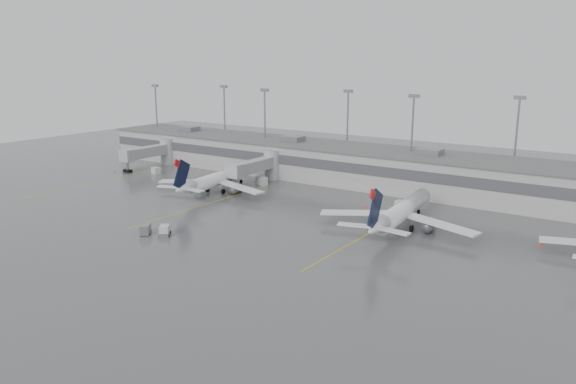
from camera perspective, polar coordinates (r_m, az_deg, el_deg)
The scene contains 18 objects.
ground at distance 84.28m, azimuth -10.28°, elevation -6.32°, with size 260.00×260.00×0.00m, color #4F4F51.
terminal at distance 129.39m, azimuth 7.87°, elevation 2.66°, with size 152.00×17.00×9.45m.
light_masts at distance 133.31m, azimuth 9.10°, elevation 6.35°, with size 142.40×8.00×20.60m.
jet_bridge_left at distance 153.09m, azimuth -13.28°, elevation 3.99°, with size 4.00×17.20×7.00m.
jet_bridge_right at distance 129.76m, azimuth -2.72°, elevation 2.66°, with size 4.00×17.20×7.00m.
stand_markings at distance 101.82m, azimuth -0.81°, elevation -2.60°, with size 105.25×40.00×0.01m.
jet_mid_left at distance 121.00m, azimuth -7.29°, elevation 1.32°, with size 25.75×29.03×9.42m.
jet_mid_right at distance 96.17m, azimuth 11.41°, elevation -1.95°, with size 27.23×30.63×9.91m.
baggage_tug at distance 93.60m, azimuth -12.43°, elevation -3.97°, with size 2.90×3.09×1.71m.
baggage_cart at distance 95.07m, azimuth -14.29°, elevation -3.68°, with size 2.70×2.91×1.64m.
gse_uld_a at distance 143.90m, azimuth -13.29°, elevation 2.14°, with size 2.20×1.47×1.56m, color silver.
gse_uld_b at distance 127.80m, azimuth -2.68°, elevation 1.13°, with size 2.49×1.66×1.77m, color silver.
gse_uld_c at distance 108.14m, azimuth 11.58°, elevation -1.40°, with size 2.66×1.78×1.89m, color silver.
gse_loader at distance 134.27m, azimuth -5.78°, elevation 1.73°, with size 2.00×3.20×2.00m, color slate.
cone_a at distance 148.55m, azimuth -17.19°, elevation 2.06°, with size 0.39×0.39×0.62m, color #FF4705.
cone_b at distance 122.55m, azimuth -6.02°, elevation 0.30°, with size 0.50×0.50×0.80m, color #FF4705.
cone_c at distance 108.57m, azimuth 7.88°, elevation -1.52°, with size 0.44×0.44×0.70m, color #FF4705.
cone_d at distance 95.06m, azimuth 24.26°, elevation -4.78°, with size 0.49×0.49×0.78m, color #FF4705.
Camera 1 is at (56.26, -56.00, 28.30)m, focal length 35.00 mm.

